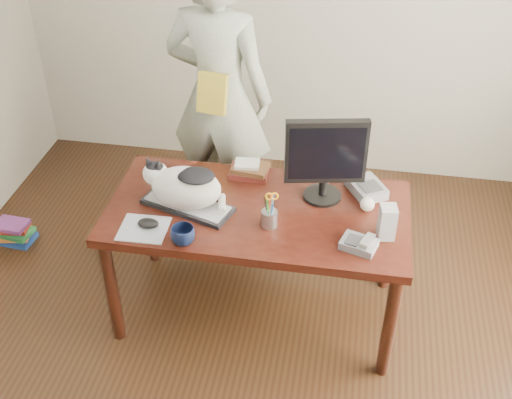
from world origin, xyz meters
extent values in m
plane|color=black|center=(0.00, 0.00, 0.00)|extent=(4.50, 4.50, 0.00)
cube|color=black|center=(0.00, 0.60, 0.72)|extent=(1.60, 0.80, 0.05)
cylinder|color=black|center=(-0.74, 0.26, 0.35)|extent=(0.07, 0.07, 0.70)
cylinder|color=black|center=(0.74, 0.26, 0.35)|extent=(0.07, 0.07, 0.70)
cylinder|color=black|center=(-0.74, 0.94, 0.35)|extent=(0.07, 0.07, 0.70)
cylinder|color=black|center=(0.74, 0.94, 0.35)|extent=(0.07, 0.07, 0.70)
cube|color=black|center=(0.00, 0.96, 0.40)|extent=(1.45, 0.03, 0.50)
cube|color=black|center=(-0.37, 0.55, 0.76)|extent=(0.52, 0.33, 0.02)
cube|color=#BCBCC1|center=(-0.37, 0.55, 0.78)|extent=(0.48, 0.29, 0.01)
ellipsoid|color=silver|center=(-0.37, 0.55, 0.88)|extent=(0.42, 0.33, 0.23)
ellipsoid|color=silver|center=(-0.54, 0.59, 0.92)|extent=(0.17, 0.16, 0.13)
ellipsoid|color=black|center=(-0.54, 0.59, 0.97)|extent=(0.12, 0.11, 0.05)
cone|color=black|center=(-0.57, 0.59, 1.00)|extent=(0.08, 0.07, 0.08)
cone|color=black|center=(-0.52, 0.57, 1.00)|extent=(0.08, 0.08, 0.08)
ellipsoid|color=black|center=(-0.31, 0.53, 0.97)|extent=(0.23, 0.21, 0.05)
cylinder|color=silver|center=(-0.18, 0.55, 0.80)|extent=(0.07, 0.16, 0.05)
cylinder|color=black|center=(0.33, 0.77, 0.76)|extent=(0.24, 0.24, 0.02)
cylinder|color=black|center=(0.33, 0.77, 0.81)|extent=(0.05, 0.05, 0.09)
cube|color=black|center=(0.33, 0.75, 1.05)|extent=(0.43, 0.13, 0.36)
cube|color=black|center=(0.34, 0.73, 1.05)|extent=(0.38, 0.08, 0.30)
cylinder|color=gray|center=(0.08, 0.47, 0.80)|extent=(0.10, 0.10, 0.09)
cylinder|color=black|center=(0.06, 0.48, 0.87)|extent=(0.02, 0.04, 0.14)
cylinder|color=#0C54B0|center=(0.10, 0.47, 0.87)|extent=(0.02, 0.04, 0.14)
cylinder|color=#A92718|center=(0.08, 0.49, 0.87)|extent=(0.02, 0.04, 0.14)
cylinder|color=#17751A|center=(0.08, 0.46, 0.87)|extent=(0.02, 0.02, 0.14)
cylinder|color=#A9AAAE|center=(0.09, 0.47, 0.88)|extent=(0.02, 0.02, 0.10)
cylinder|color=#A9AAAE|center=(0.10, 0.47, 0.88)|extent=(0.01, 0.02, 0.10)
torus|color=orange|center=(0.08, 0.47, 0.94)|extent=(0.04, 0.03, 0.04)
torus|color=orange|center=(0.11, 0.48, 0.94)|extent=(0.04, 0.03, 0.04)
cube|color=#A1A6AC|center=(-0.54, 0.34, 0.75)|extent=(0.25, 0.23, 0.01)
ellipsoid|color=black|center=(-0.52, 0.36, 0.77)|extent=(0.11, 0.07, 0.04)
imported|color=black|center=(-0.32, 0.26, 0.80)|extent=(0.16, 0.16, 0.10)
cube|color=slate|center=(0.54, 0.38, 0.77)|extent=(0.20, 0.17, 0.04)
cube|color=#39393C|center=(0.51, 0.38, 0.80)|extent=(0.09, 0.10, 0.01)
cube|color=#A9AAAE|center=(0.58, 0.37, 0.80)|extent=(0.08, 0.15, 0.05)
cube|color=#A2A2A5|center=(0.67, 0.49, 0.84)|extent=(0.09, 0.10, 0.18)
sphere|color=white|center=(0.57, 0.69, 0.79)|extent=(0.08, 0.08, 0.08)
cube|color=#541B16|center=(-0.10, 0.91, 0.77)|extent=(0.22, 0.16, 0.03)
cube|color=#55361D|center=(-0.09, 0.91, 0.80)|extent=(0.21, 0.17, 0.03)
cube|color=white|center=(-0.11, 0.91, 0.82)|extent=(0.15, 0.12, 0.02)
cube|color=slate|center=(0.56, 0.85, 0.78)|extent=(0.24, 0.26, 0.06)
cube|color=#39393C|center=(0.58, 0.82, 0.81)|extent=(0.14, 0.14, 0.01)
imported|color=beige|center=(-0.39, 1.46, 0.94)|extent=(0.75, 0.55, 1.88)
cube|color=gold|center=(-0.39, 1.29, 1.05)|extent=(0.19, 0.13, 0.25)
cube|color=navy|center=(-1.72, 0.95, 0.02)|extent=(0.25, 0.19, 0.03)
cube|color=orange|center=(-1.73, 0.96, 0.05)|extent=(0.22, 0.19, 0.03)
cube|color=#247838|center=(-1.71, 0.94, 0.08)|extent=(0.24, 0.19, 0.03)
cube|color=#A42317|center=(-1.72, 0.96, 0.11)|extent=(0.21, 0.16, 0.03)
cube|color=#76327E|center=(-1.73, 0.94, 0.14)|extent=(0.22, 0.17, 0.03)
camera|label=1|loc=(0.45, -2.07, 2.81)|focal=45.00mm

